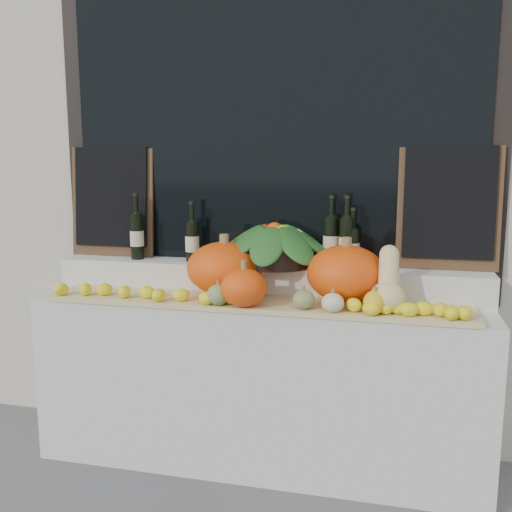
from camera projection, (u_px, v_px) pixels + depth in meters
storefront_facade at (287, 48)px, 3.39m from camera, size 7.00×0.94×4.50m
display_sill at (259, 381)px, 3.00m from camera, size 2.30×0.55×0.88m
rear_tier at (266, 279)px, 3.06m from camera, size 2.30×0.25×0.16m
straw_bedding at (254, 303)px, 2.80m from camera, size 2.10×0.32×0.02m
pumpkin_left at (224, 268)px, 2.93m from camera, size 0.48×0.48×0.27m
pumpkin_right at (346, 273)px, 2.77m from camera, size 0.47×0.47×0.28m
pumpkin_center at (244, 288)px, 2.68m from camera, size 0.28×0.28×0.18m
butternut_squash at (388, 285)px, 2.60m from camera, size 0.16×0.21×0.30m
decorative_gourds at (281, 297)px, 2.65m from camera, size 0.84×0.14×0.16m
lemon_heap at (248, 300)px, 2.69m from camera, size 2.20×0.16×0.06m
produce_bowl at (275, 244)px, 3.00m from camera, size 0.65×0.65×0.24m
wine_bottle_far_left at (137, 236)px, 3.17m from camera, size 0.08×0.08×0.37m
wine_bottle_near_left at (192, 241)px, 3.11m from camera, size 0.08×0.08×0.33m
wine_bottle_tall at (331, 241)px, 2.97m from camera, size 0.08×0.08×0.37m
wine_bottle_near_right at (346, 242)px, 2.90m from camera, size 0.08×0.08×0.37m
wine_bottle_far_right at (352, 248)px, 2.91m from camera, size 0.08×0.08×0.31m
chalkboard_left at (112, 200)px, 3.26m from camera, size 0.50×0.08×0.62m
chalkboard_right at (449, 206)px, 2.84m from camera, size 0.50×0.08×0.62m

